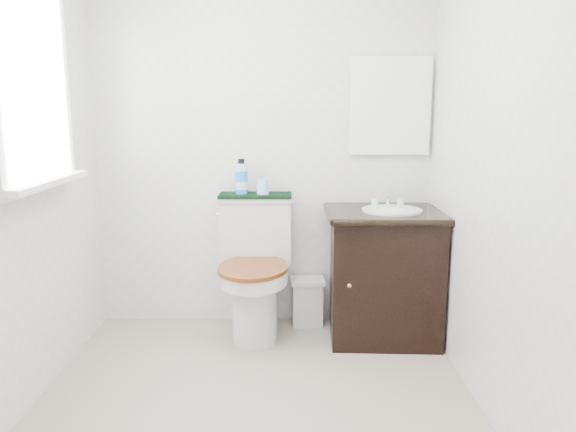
{
  "coord_description": "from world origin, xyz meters",
  "views": [
    {
      "loc": [
        0.16,
        -2.49,
        1.44
      ],
      "look_at": [
        0.16,
        0.75,
        0.81
      ],
      "focal_mm": 35.0,
      "sensor_mm": 36.0,
      "label": 1
    }
  ],
  "objects_px": {
    "toilet": "(255,276)",
    "mouthwash_bottle": "(241,178)",
    "cup": "(263,186)",
    "vanity": "(384,271)",
    "trash_bin": "(307,301)"
  },
  "relations": [
    {
      "from": "vanity",
      "to": "mouthwash_bottle",
      "type": "distance_m",
      "value": 1.08
    },
    {
      "from": "cup",
      "to": "vanity",
      "type": "bearing_deg",
      "value": -13.1
    },
    {
      "from": "trash_bin",
      "to": "cup",
      "type": "bearing_deg",
      "value": -176.48
    },
    {
      "from": "toilet",
      "to": "vanity",
      "type": "height_order",
      "value": "vanity"
    },
    {
      "from": "vanity",
      "to": "trash_bin",
      "type": "bearing_deg",
      "value": 157.59
    },
    {
      "from": "toilet",
      "to": "trash_bin",
      "type": "bearing_deg",
      "value": 21.86
    },
    {
      "from": "mouthwash_bottle",
      "to": "cup",
      "type": "relative_size",
      "value": 2.3
    },
    {
      "from": "trash_bin",
      "to": "cup",
      "type": "xyz_separation_m",
      "value": [
        -0.29,
        -0.02,
        0.78
      ]
    },
    {
      "from": "cup",
      "to": "mouthwash_bottle",
      "type": "bearing_deg",
      "value": 173.22
    },
    {
      "from": "toilet",
      "to": "cup",
      "type": "distance_m",
      "value": 0.58
    },
    {
      "from": "toilet",
      "to": "mouthwash_bottle",
      "type": "height_order",
      "value": "mouthwash_bottle"
    },
    {
      "from": "mouthwash_bottle",
      "to": "trash_bin",
      "type": "bearing_deg",
      "value": 0.2
    },
    {
      "from": "vanity",
      "to": "mouthwash_bottle",
      "type": "bearing_deg",
      "value": 167.84
    },
    {
      "from": "trash_bin",
      "to": "toilet",
      "type": "bearing_deg",
      "value": -158.14
    },
    {
      "from": "vanity",
      "to": "trash_bin",
      "type": "height_order",
      "value": "vanity"
    }
  ]
}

